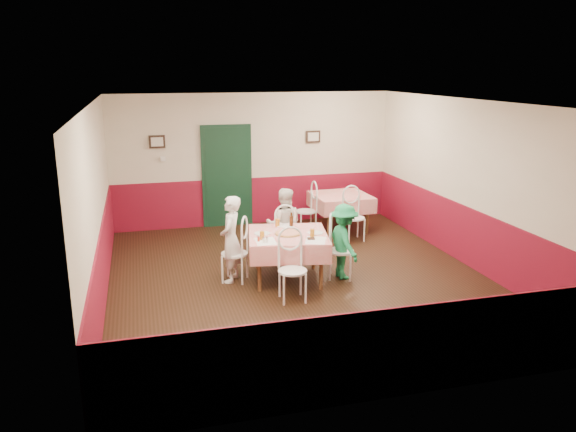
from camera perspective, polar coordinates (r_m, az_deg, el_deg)
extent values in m
plane|color=black|center=(9.12, 1.14, -6.36)|extent=(7.00, 7.00, 0.00)
plane|color=white|center=(8.52, 1.23, 11.49)|extent=(7.00, 7.00, 0.00)
cube|color=beige|center=(12.05, -3.47, 5.76)|extent=(6.00, 0.10, 2.80)
cube|color=beige|center=(5.57, 11.29, -5.39)|extent=(6.00, 0.10, 2.80)
cube|color=beige|center=(8.41, -18.87, 0.99)|extent=(0.10, 7.00, 2.80)
cube|color=beige|center=(9.96, 18.03, 3.12)|extent=(0.10, 7.00, 2.80)
cube|color=maroon|center=(12.21, -3.39, 1.58)|extent=(6.00, 0.03, 1.00)
cube|color=maroon|center=(5.95, 10.78, -13.51)|extent=(6.00, 0.03, 1.00)
cube|color=maroon|center=(8.65, -18.27, -4.80)|extent=(0.03, 7.00, 1.00)
cube|color=maroon|center=(10.16, 17.56, -1.85)|extent=(0.03, 7.00, 1.00)
cube|color=black|center=(11.96, -6.22, 3.93)|extent=(0.96, 0.06, 2.10)
cube|color=black|center=(11.71, -13.16, 7.36)|extent=(0.32, 0.03, 0.26)
cube|color=black|center=(12.27, 2.56, 8.05)|extent=(0.32, 0.03, 0.26)
cube|color=white|center=(11.76, -12.57, 5.70)|extent=(0.10, 0.03, 0.10)
cube|color=red|center=(8.97, 0.00, -4.17)|extent=(1.42, 1.42, 0.77)
cube|color=red|center=(11.73, 5.35, 0.35)|extent=(1.15, 1.15, 0.77)
cylinder|color=#B74723|center=(8.82, 0.00, -1.78)|extent=(0.47, 0.47, 0.03)
cylinder|color=white|center=(8.85, -2.64, -1.78)|extent=(0.29, 0.29, 0.01)
cylinder|color=white|center=(8.89, 2.79, -1.72)|extent=(0.29, 0.29, 0.01)
cylinder|color=white|center=(9.26, -0.38, -1.02)|extent=(0.29, 0.29, 0.01)
cylinder|color=#BF7219|center=(8.55, -2.64, -1.99)|extent=(0.08, 0.08, 0.13)
cylinder|color=#BF7219|center=(8.67, 2.48, -1.75)|extent=(0.08, 0.08, 0.12)
cylinder|color=#BF7219|center=(9.24, -1.08, -0.69)|extent=(0.08, 0.08, 0.13)
cylinder|color=#381C0A|center=(9.19, 0.34, -0.46)|extent=(0.07, 0.07, 0.23)
cylinder|color=silver|center=(8.40, -2.49, -2.44)|extent=(0.04, 0.04, 0.09)
cylinder|color=silver|center=(8.40, -2.16, -2.43)|extent=(0.04, 0.04, 0.09)
cylinder|color=#B23319|center=(8.46, -3.01, -2.31)|extent=(0.04, 0.04, 0.09)
cube|color=white|center=(8.47, -2.31, -2.58)|extent=(0.32, 0.41, 0.00)
cube|color=white|center=(8.53, 2.83, -2.48)|extent=(0.43, 0.48, 0.00)
cube|color=black|center=(8.58, 2.36, -2.31)|extent=(0.12, 0.11, 0.02)
imported|color=gray|center=(8.85, -5.82, -2.35)|extent=(0.50, 0.60, 1.39)
imported|color=gray|center=(9.75, -0.41, -0.92)|extent=(0.74, 0.65, 1.30)
imported|color=gray|center=(9.01, 5.72, -2.59)|extent=(0.51, 0.82, 1.22)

